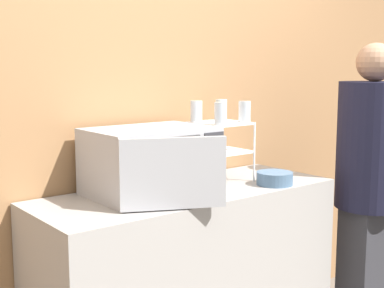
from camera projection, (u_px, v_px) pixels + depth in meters
wall_back at (149, 106)px, 2.71m from camera, size 8.00×0.06×2.60m
counter at (188, 283)px, 2.58m from camera, size 1.49×0.56×0.92m
microwave at (152, 162)px, 2.41m from camera, size 0.57×0.60×0.30m
dish_rack at (220, 138)px, 2.71m from camera, size 0.25×0.26×0.30m
glass_front_left at (221, 113)px, 2.57m from camera, size 0.06×0.06×0.11m
glass_back_right at (221, 109)px, 2.82m from camera, size 0.06×0.06×0.11m
glass_front_right at (245, 112)px, 2.68m from camera, size 0.06×0.06×0.11m
glass_back_left at (196, 111)px, 2.70m from camera, size 0.06×0.06×0.11m
bowl at (275, 178)px, 2.63m from camera, size 0.18×0.18×0.06m
person at (370, 177)px, 2.90m from camera, size 0.37×0.37×1.62m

